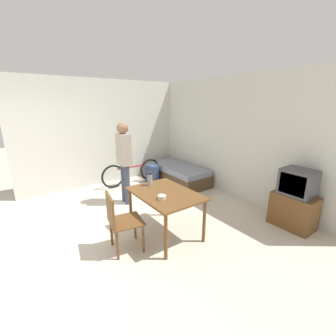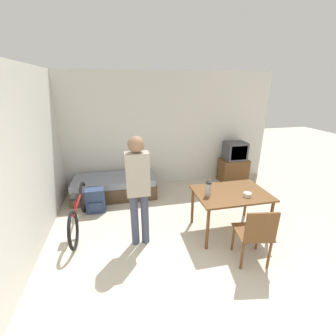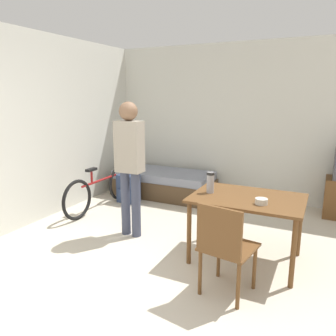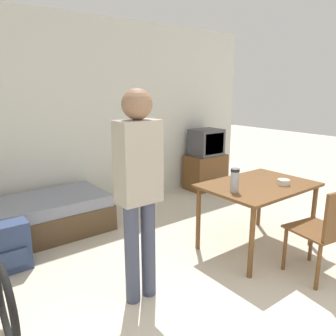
# 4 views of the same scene
# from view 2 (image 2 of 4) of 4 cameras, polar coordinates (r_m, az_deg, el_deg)

# --- Properties ---
(ground_plane) EXTENTS (20.00, 20.00, 0.00)m
(ground_plane) POSITION_cam_2_polar(r_m,az_deg,el_deg) (3.00, 14.89, -33.38)
(ground_plane) COLOR beige
(wall_back) EXTENTS (5.58, 0.06, 2.70)m
(wall_back) POSITION_cam_2_polar(r_m,az_deg,el_deg) (5.50, -1.73, 9.44)
(wall_back) COLOR silver
(wall_back) RESTS_ON ground_plane
(wall_left) EXTENTS (0.06, 4.76, 2.70)m
(wall_left) POSITION_cam_2_polar(r_m,az_deg,el_deg) (3.80, -32.25, 1.19)
(wall_left) COLOR silver
(wall_left) RESTS_ON ground_plane
(daybed) EXTENTS (1.82, 0.84, 0.46)m
(daybed) POSITION_cam_2_polar(r_m,az_deg,el_deg) (5.25, -13.39, -4.59)
(daybed) COLOR #4C3823
(daybed) RESTS_ON ground_plane
(tv) EXTENTS (0.69, 0.45, 1.05)m
(tv) POSITION_cam_2_polar(r_m,az_deg,el_deg) (6.03, 16.36, 1.04)
(tv) COLOR brown
(tv) RESTS_ON ground_plane
(dining_table) EXTENTS (1.19, 0.84, 0.74)m
(dining_table) POSITION_cam_2_polar(r_m,az_deg,el_deg) (3.88, 15.65, -7.08)
(dining_table) COLOR brown
(dining_table) RESTS_ON ground_plane
(wooden_chair) EXTENTS (0.53, 0.53, 0.90)m
(wooden_chair) POSITION_cam_2_polar(r_m,az_deg,el_deg) (3.37, 21.42, -15.11)
(wooden_chair) COLOR brown
(wooden_chair) RESTS_ON ground_plane
(bicycle) EXTENTS (0.08, 1.71, 0.71)m
(bicycle) POSITION_cam_2_polar(r_m,az_deg,el_deg) (4.30, -21.71, -10.10)
(bicycle) COLOR black
(bicycle) RESTS_ON ground_plane
(person_standing) EXTENTS (0.34, 0.23, 1.74)m
(person_standing) POSITION_cam_2_polar(r_m,az_deg,el_deg) (3.32, -7.61, -4.14)
(person_standing) COLOR #3D4256
(person_standing) RESTS_ON ground_plane
(thermos_flask) EXTENTS (0.09, 0.09, 0.24)m
(thermos_flask) POSITION_cam_2_polar(r_m,az_deg,el_deg) (3.59, 10.21, -5.03)
(thermos_flask) COLOR #99999E
(thermos_flask) RESTS_ON dining_table
(mate_bowl) EXTENTS (0.13, 0.13, 0.06)m
(mate_bowl) POSITION_cam_2_polar(r_m,az_deg,el_deg) (3.77, 19.51, -6.38)
(mate_bowl) COLOR beige
(mate_bowl) RESTS_ON dining_table
(backpack) EXTENTS (0.36, 0.25, 0.49)m
(backpack) POSITION_cam_2_polar(r_m,az_deg,el_deg) (4.71, -17.97, -7.88)
(backpack) COLOR navy
(backpack) RESTS_ON ground_plane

